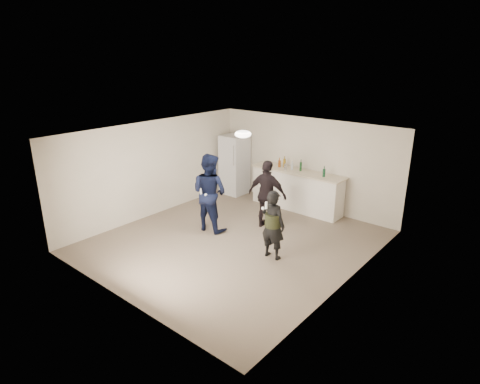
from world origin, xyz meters
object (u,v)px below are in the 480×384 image
Objects in this scene: fridge at (235,165)px; spectator at (267,195)px; woman at (273,225)px; man at (210,192)px; shaker at (285,167)px; counter at (297,191)px.

fridge is 2.73m from spectator.
man is at bearing -7.71° from woman.
shaker is 1.53m from spectator.
fridge is at bearing -41.77° from spectator.
counter is at bearing -69.04° from woman.
shaker is at bearing -108.20° from man.
fridge is at bearing -40.30° from woman.
woman is (1.14, -2.73, 0.22)m from counter.
counter is 2.96m from woman.
shaker is 0.09× the size of man.
counter is at bearing 19.45° from shaker.
spectator is at bearing -140.78° from man.
woman reaches higher than counter.
fridge is (-2.19, -0.07, 0.38)m from counter.
man reaches higher than fridge.
man is at bearing 34.96° from spectator.
fridge is at bearing 178.68° from shaker.
fridge reaches higher than woman.
woman is at bearing 121.25° from spectator.
man reaches higher than spectator.
shaker is at bearing -82.17° from spectator.
woman is (1.46, -2.61, -0.43)m from shaker.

